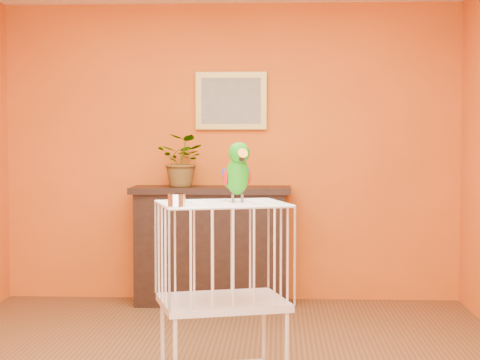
{
  "coord_description": "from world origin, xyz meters",
  "views": [
    {
      "loc": [
        0.42,
        -4.79,
        1.42
      ],
      "look_at": [
        0.2,
        -0.32,
        1.19
      ],
      "focal_mm": 60.0,
      "sensor_mm": 36.0,
      "label": 1
    }
  ],
  "objects": [
    {
      "name": "framed_picture",
      "position": [
        0.0,
        2.22,
        1.75
      ],
      "size": [
        0.62,
        0.04,
        0.5
      ],
      "color": "#AD933E",
      "rests_on": "room_shell"
    },
    {
      "name": "birdcage",
      "position": [
        0.1,
        -0.32,
        0.55
      ],
      "size": [
        0.81,
        0.7,
        1.06
      ],
      "rotation": [
        0.0,
        0.0,
        0.29
      ],
      "color": "white",
      "rests_on": "ground"
    },
    {
      "name": "console_cabinet",
      "position": [
        -0.16,
        2.01,
        0.51
      ],
      "size": [
        1.36,
        0.49,
        1.01
      ],
      "color": "black",
      "rests_on": "ground"
    },
    {
      "name": "feed_cup",
      "position": [
        -0.12,
        -0.61,
        1.1
      ],
      "size": [
        0.09,
        0.09,
        0.07
      ],
      "primitive_type": "cylinder",
      "color": "silver",
      "rests_on": "birdcage"
    },
    {
      "name": "parrot",
      "position": [
        0.19,
        -0.25,
        1.23
      ],
      "size": [
        0.18,
        0.31,
        0.34
      ],
      "rotation": [
        0.0,
        0.0,
        0.3
      ],
      "color": "#59544C",
      "rests_on": "birdcage"
    },
    {
      "name": "room_shell",
      "position": [
        0.0,
        0.0,
        1.58
      ],
      "size": [
        4.5,
        4.5,
        4.5
      ],
      "color": "orange",
      "rests_on": "ground"
    },
    {
      "name": "potted_plant",
      "position": [
        -0.4,
        2.02,
        1.18
      ],
      "size": [
        0.53,
        0.56,
        0.35
      ],
      "primitive_type": "imported",
      "rotation": [
        0.0,
        0.0,
        -0.35
      ],
      "color": "#26722D",
      "rests_on": "console_cabinet"
    }
  ]
}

